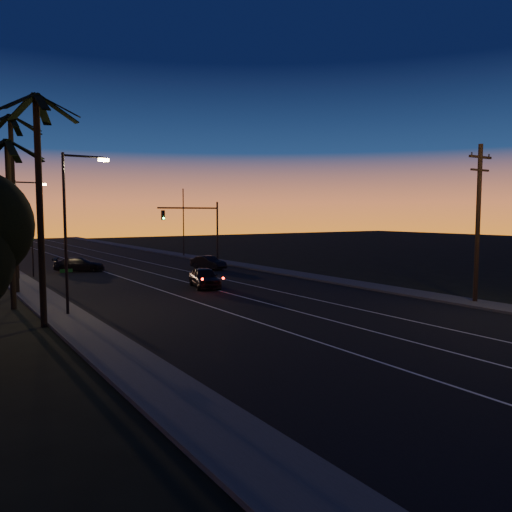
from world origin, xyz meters
TOP-DOWN VIEW (x-y plane):
  - road at (0.00, 30.00)m, footprint 20.00×170.00m
  - sidewalk_left at (-11.20, 30.00)m, footprint 2.40×170.00m
  - sidewalk_right at (11.20, 30.00)m, footprint 2.40×170.00m
  - lane_stripe_left at (-3.00, 30.00)m, footprint 0.12×160.00m
  - lane_stripe_mid at (0.50, 30.00)m, footprint 0.12×160.00m
  - lane_stripe_right at (4.00, 30.00)m, footprint 0.12×160.00m
  - palm_near at (-12.60, 18.00)m, footprint 4.25×4.16m
  - palm_mid at (-13.20, 24.00)m, footprint 4.25×4.16m
  - palm_far at (-12.20, 30.00)m, footprint 4.25×4.16m
  - streetlight_left_near at (-10.70, 20.00)m, footprint 2.55×0.26m
  - streetlight_left_far at (-10.69, 38.00)m, footprint 2.55×0.26m
  - street_sign at (-10.80, 21.00)m, footprint 0.70×0.06m
  - utility_pole at (11.60, 10.00)m, footprint 2.20×0.28m
  - signal_mast at (7.14, 39.99)m, footprint 7.10×0.41m
  - signal_post at (-9.50, 39.98)m, footprint 0.28×0.37m
  - far_pole_right at (11.00, 52.00)m, footprint 0.14×0.14m
  - lead_car at (0.38, 25.54)m, footprint 2.97×5.33m
  - right_car at (6.55, 36.61)m, footprint 2.43×4.35m
  - cross_car at (-4.98, 41.86)m, footprint 5.19×3.73m

SIDE VIEW (x-z plane):
  - road at x=0.00m, z-range 0.00..0.01m
  - lane_stripe_left at x=-3.00m, z-range 0.01..0.02m
  - lane_stripe_mid at x=0.50m, z-range 0.01..0.02m
  - lane_stripe_right at x=4.00m, z-range 0.01..0.02m
  - sidewalk_left at x=-11.20m, z-range 0.00..0.16m
  - sidewalk_right at x=11.20m, z-range 0.00..0.16m
  - right_car at x=6.55m, z-range 0.01..1.37m
  - cross_car at x=-4.98m, z-range 0.01..1.41m
  - lead_car at x=0.38m, z-range 0.01..1.56m
  - street_sign at x=-10.80m, z-range 0.36..2.96m
  - signal_post at x=-9.50m, z-range 0.79..4.99m
  - far_pole_right at x=11.00m, z-range 0.00..9.00m
  - signal_mast at x=7.14m, z-range 1.28..8.28m
  - streetlight_left_far at x=-10.69m, z-range 0.81..9.31m
  - utility_pole at x=11.60m, z-range 0.32..10.32m
  - streetlight_left_near at x=-10.70m, z-range 0.82..9.82m
  - palm_mid at x=-13.20m, z-range 1.24..11.27m
  - palm_near at x=-12.60m, z-range 1.31..12.84m
  - palm_far at x=-12.20m, z-range 1.35..13.88m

